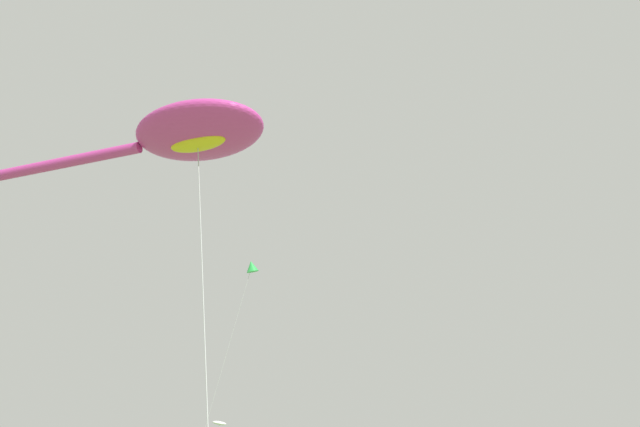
{
  "coord_description": "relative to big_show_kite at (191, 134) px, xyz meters",
  "views": [
    {
      "loc": [
        -7.19,
        -3.27,
        1.53
      ],
      "look_at": [
        1.1,
        7.42,
        9.03
      ],
      "focal_mm": 39.17,
      "sensor_mm": 36.0,
      "label": 1
    }
  ],
  "objects": [
    {
      "name": "small_kite_streamer_purple",
      "position": [
        10.45,
        15.69,
        -3.71
      ],
      "size": [
        2.49,
        3.65,
        9.12
      ],
      "rotation": [
        0.0,
        0.0,
        3.13
      ],
      "color": "white",
      "rests_on": "ground"
    },
    {
      "name": "big_show_kite",
      "position": [
        0.0,
        0.0,
        0.0
      ],
      "size": [
        5.93,
        8.38,
        12.95
      ],
      "rotation": [
        0.0,
        0.0,
        -0.98
      ],
      "color": "#CC3899",
      "rests_on": "ground"
    },
    {
      "name": "small_kite_bird_shape",
      "position": [
        10.07,
        12.94,
        3.44
      ],
      "size": [
        2.23,
        4.54,
        16.45
      ],
      "rotation": [
        0.0,
        0.0,
        -1.25
      ],
      "color": "green",
      "rests_on": "ground"
    }
  ]
}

